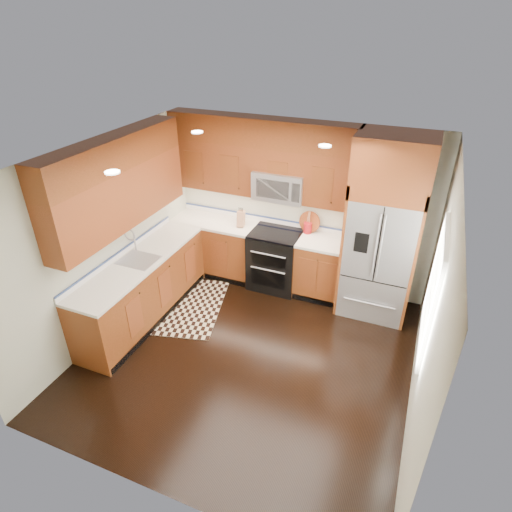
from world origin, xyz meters
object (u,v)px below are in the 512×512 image
at_px(range, 275,260).
at_px(utensil_crock, 308,225).
at_px(refrigerator, 383,230).
at_px(rug, 192,306).
at_px(knife_block, 241,218).

xyz_separation_m(range, utensil_crock, (0.44, 0.19, 0.59)).
height_order(refrigerator, rug, refrigerator).
height_order(range, utensil_crock, utensil_crock).
xyz_separation_m(range, refrigerator, (1.55, -0.04, 0.83)).
distance_m(range, refrigerator, 1.76).
relative_size(range, knife_block, 3.10).
relative_size(refrigerator, utensil_crock, 7.30).
bearing_deg(knife_block, rug, -108.36).
bearing_deg(utensil_crock, rug, -138.56).
bearing_deg(utensil_crock, range, -156.36).
relative_size(knife_block, utensil_crock, 0.86).
bearing_deg(refrigerator, rug, -158.26).
height_order(knife_block, utensil_crock, utensil_crock).
bearing_deg(rug, utensil_crock, 27.27).
xyz_separation_m(rug, knife_block, (0.35, 1.07, 1.06)).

